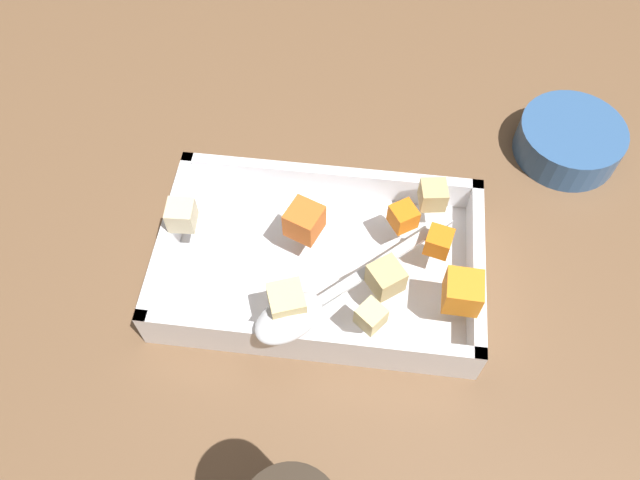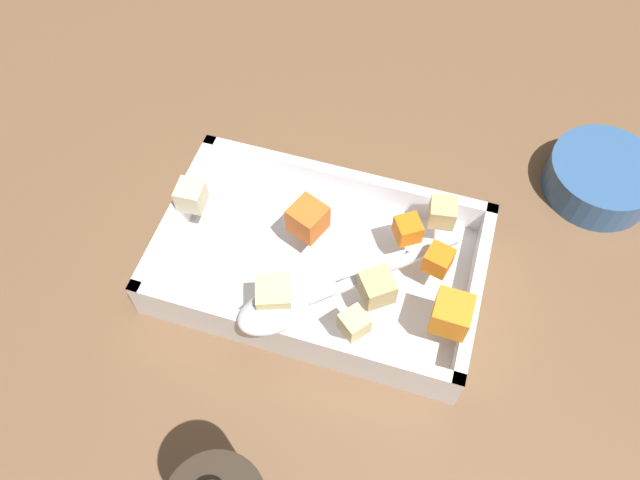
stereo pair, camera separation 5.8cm
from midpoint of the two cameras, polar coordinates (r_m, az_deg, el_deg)
ground_plane at (r=0.68m, az=-1.22°, el=-2.37°), size 4.00×4.00×0.00m
baking_dish at (r=0.66m, az=-2.52°, el=-2.35°), size 0.33×0.20×0.05m
carrot_chunk_rim_edge at (r=0.59m, az=10.14°, el=-4.89°), size 0.03×0.03×0.03m
carrot_chunk_corner_ne at (r=0.63m, az=5.00°, el=1.95°), size 0.03×0.03×0.02m
carrot_chunk_mid_left at (r=0.62m, az=-4.10°, el=1.55°), size 0.04×0.04×0.03m
carrot_chunk_mid_right at (r=0.62m, az=8.15°, el=-0.36°), size 0.03×0.03×0.02m
potato_chunk_near_spoon at (r=0.59m, az=3.24°, el=-3.68°), size 0.04×0.04×0.03m
potato_chunk_far_left at (r=0.58m, az=1.78°, el=-7.19°), size 0.03×0.03×0.02m
potato_chunk_near_right at (r=0.65m, az=-15.01°, el=2.06°), size 0.03×0.03×0.03m
potato_chunk_far_right at (r=0.58m, az=-5.93°, el=-5.90°), size 0.04×0.04×0.03m
potato_chunk_under_handle at (r=0.65m, az=7.75°, el=3.89°), size 0.03×0.03×0.03m
serving_spoon at (r=0.58m, az=-4.56°, el=-6.63°), size 0.19×0.18×0.02m
small_prep_bowl at (r=0.80m, az=19.81°, el=8.39°), size 0.12×0.12×0.04m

